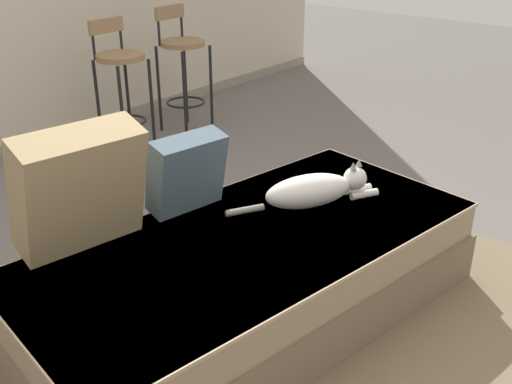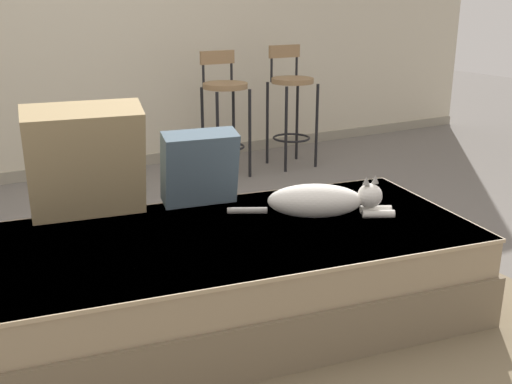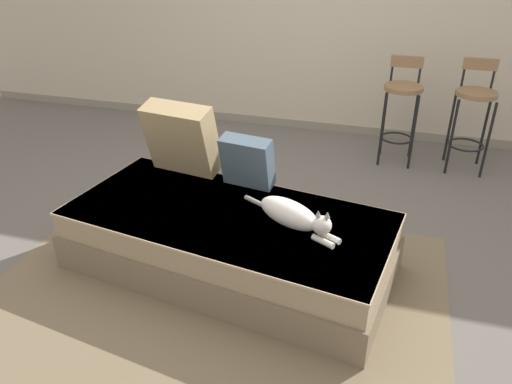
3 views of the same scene
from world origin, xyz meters
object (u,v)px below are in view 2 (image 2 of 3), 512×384
couch (237,274)px  throw_pillow_middle (200,168)px  cat (322,201)px  throw_pillow_corner (86,161)px  bar_stool_by_doorway (291,97)px  bar_stool_near_window (225,102)px

couch → throw_pillow_middle: size_ratio=5.84×
couch → throw_pillow_middle: bearing=88.8°
throw_pillow_middle → cat: size_ratio=0.55×
throw_pillow_corner → cat: throw_pillow_corner is taller
throw_pillow_corner → throw_pillow_middle: 0.51m
throw_pillow_middle → bar_stool_by_doorway: bar_stool_by_doorway is taller
bar_stool_near_window → bar_stool_by_doorway: bar_stool_by_doorway is taller
throw_pillow_middle → bar_stool_by_doorway: size_ratio=0.38×
cat → bar_stool_by_doorway: 2.35m
bar_stool_near_window → bar_stool_by_doorway: 0.60m
throw_pillow_middle → cat: bearing=-45.7°
couch → bar_stool_by_doorway: (1.55, 2.02, 0.36)m
throw_pillow_middle → bar_stool_by_doorway: bearing=46.7°
bar_stool_by_doorway → bar_stool_near_window: bearing=180.0°
couch → bar_stool_by_doorway: 2.57m
couch → throw_pillow_corner: bearing=136.9°
couch → throw_pillow_corner: 0.81m
throw_pillow_corner → throw_pillow_middle: throw_pillow_corner is taller
couch → bar_stool_by_doorway: size_ratio=2.21×
cat → bar_stool_near_window: bar_stool_near_window is taller
throw_pillow_middle → cat: throw_pillow_middle is taller
throw_pillow_middle → bar_stool_near_window: bar_stool_near_window is taller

